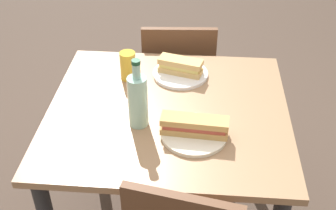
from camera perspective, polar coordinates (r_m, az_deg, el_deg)
name	(u,v)px	position (r m, az deg, el deg)	size (l,w,h in m)	color
dining_table	(168,133)	(1.85, 0.00, -3.67)	(0.97, 0.89, 0.77)	#997251
chair_far	(178,80)	(2.45, 1.35, 3.35)	(0.43, 0.43, 0.86)	brown
plate_near	(180,74)	(1.97, 1.63, 4.12)	(0.25, 0.25, 0.01)	white
baguette_sandwich_near	(181,66)	(1.95, 1.65, 5.15)	(0.21, 0.12, 0.07)	tan
knife_near	(182,65)	(2.02, 1.88, 5.27)	(0.16, 0.10, 0.01)	silver
plate_far	(194,134)	(1.63, 3.44, -3.82)	(0.25, 0.25, 0.01)	silver
baguette_sandwich_far	(194,125)	(1.61, 3.49, -2.70)	(0.25, 0.09, 0.07)	tan
knife_far	(193,123)	(1.67, 3.26, -2.34)	(0.18, 0.04, 0.01)	silver
water_bottle	(138,100)	(1.63, -3.98, 0.66)	(0.07, 0.07, 0.29)	#99C6B7
beer_glass	(128,66)	(1.93, -5.27, 5.15)	(0.07, 0.07, 0.13)	gold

